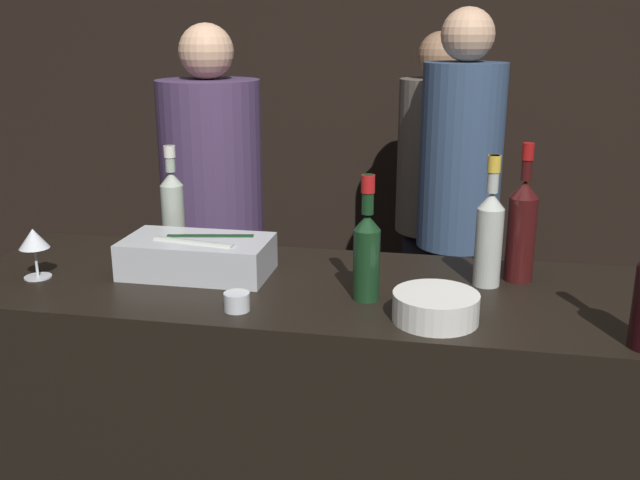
% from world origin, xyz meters
% --- Properties ---
extents(wall_back_chalkboard, '(6.40, 0.06, 2.80)m').
position_xyz_m(wall_back_chalkboard, '(0.00, 2.47, 1.40)').
color(wall_back_chalkboard, black).
rests_on(wall_back_chalkboard, ground_plane).
extents(bar_counter, '(2.05, 0.66, 1.02)m').
position_xyz_m(bar_counter, '(0.00, 0.33, 0.51)').
color(bar_counter, black).
rests_on(bar_counter, ground_plane).
extents(ice_bin_with_bottles, '(0.42, 0.23, 0.11)m').
position_xyz_m(ice_bin_with_bottles, '(-0.36, 0.35, 1.08)').
color(ice_bin_with_bottles, '#B7BABF').
rests_on(ice_bin_with_bottles, bar_counter).
extents(bowl_white, '(0.21, 0.21, 0.07)m').
position_xyz_m(bowl_white, '(0.33, 0.14, 1.06)').
color(bowl_white, silver).
rests_on(bowl_white, bar_counter).
extents(wine_glass, '(0.08, 0.08, 0.15)m').
position_xyz_m(wine_glass, '(-0.80, 0.23, 1.13)').
color(wine_glass, silver).
rests_on(wine_glass, bar_counter).
extents(candle_votive, '(0.07, 0.07, 0.05)m').
position_xyz_m(candle_votive, '(-0.16, 0.11, 1.04)').
color(candle_votive, silver).
rests_on(candle_votive, bar_counter).
extents(red_wine_bottle_tall, '(0.08, 0.08, 0.39)m').
position_xyz_m(red_wine_bottle_tall, '(0.55, 0.48, 1.18)').
color(red_wine_bottle_tall, '#380F0F').
rests_on(red_wine_bottle_tall, bar_counter).
extents(white_wine_bottle, '(0.07, 0.07, 0.33)m').
position_xyz_m(white_wine_bottle, '(-0.52, 0.58, 1.16)').
color(white_wine_bottle, '#9EA899').
rests_on(white_wine_bottle, bar_counter).
extents(red_wine_bottle_burgundy, '(0.07, 0.07, 0.33)m').
position_xyz_m(red_wine_bottle_burgundy, '(0.15, 0.25, 1.16)').
color(red_wine_bottle_burgundy, '#143319').
rests_on(red_wine_bottle_burgundy, bar_counter).
extents(rose_wine_bottle, '(0.07, 0.07, 0.36)m').
position_xyz_m(rose_wine_bottle, '(0.46, 0.42, 1.17)').
color(rose_wine_bottle, '#B2B7AD').
rests_on(rose_wine_bottle, bar_counter).
extents(person_in_hoodie, '(0.40, 0.40, 1.73)m').
position_xyz_m(person_in_hoodie, '(-0.59, 1.15, 0.95)').
color(person_in_hoodie, black).
rests_on(person_in_hoodie, ground_plane).
extents(person_blond_tee, '(0.37, 0.37, 1.69)m').
position_xyz_m(person_blond_tee, '(0.27, 1.84, 0.94)').
color(person_blond_tee, black).
rests_on(person_blond_tee, ground_plane).
extents(person_grey_polo, '(0.33, 0.33, 1.79)m').
position_xyz_m(person_grey_polo, '(0.38, 1.43, 1.01)').
color(person_grey_polo, black).
rests_on(person_grey_polo, ground_plane).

